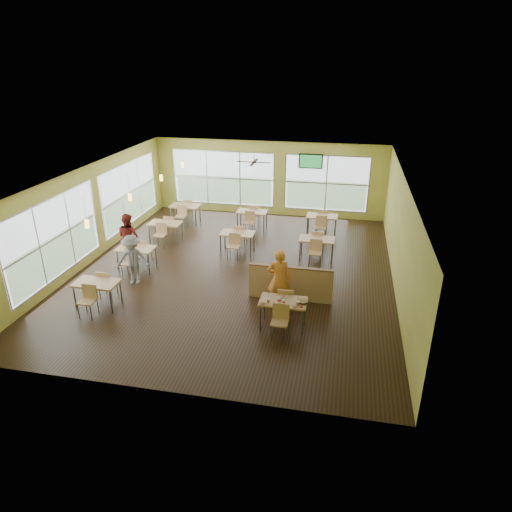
% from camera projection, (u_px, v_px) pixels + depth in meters
% --- Properties ---
extents(room, '(12.00, 12.04, 3.20)m').
position_uv_depth(room, '(235.00, 225.00, 14.30)').
color(room, black).
rests_on(room, ground).
extents(window_bays, '(9.24, 10.24, 2.38)m').
position_uv_depth(window_bays, '(188.00, 197.00, 17.59)').
color(window_bays, white).
rests_on(window_bays, room).
extents(main_table, '(1.22, 1.52, 0.87)m').
position_uv_depth(main_table, '(283.00, 305.00, 11.63)').
color(main_table, tan).
rests_on(main_table, floor).
extents(half_wall_divider, '(2.40, 0.14, 1.04)m').
position_uv_depth(half_wall_divider, '(290.00, 283.00, 12.97)').
color(half_wall_divider, tan).
rests_on(half_wall_divider, floor).
extents(dining_tables, '(6.92, 8.72, 0.87)m').
position_uv_depth(dining_tables, '(218.00, 232.00, 16.42)').
color(dining_tables, tan).
rests_on(dining_tables, floor).
extents(pendant_lights, '(0.11, 7.31, 0.86)m').
position_uv_depth(pendant_lights, '(146.00, 187.00, 15.15)').
color(pendant_lights, '#2D2119').
rests_on(pendant_lights, ceiling).
extents(ceiling_fan, '(1.25, 1.25, 0.29)m').
position_uv_depth(ceiling_fan, '(254.00, 162.00, 16.45)').
color(ceiling_fan, '#2D2119').
rests_on(ceiling_fan, ceiling).
extents(tv_backwall, '(1.00, 0.07, 0.60)m').
position_uv_depth(tv_backwall, '(311.00, 161.00, 18.92)').
color(tv_backwall, black).
rests_on(tv_backwall, wall_back).
extents(man_plaid, '(0.70, 0.53, 1.74)m').
position_uv_depth(man_plaid, '(279.00, 279.00, 12.46)').
color(man_plaid, orange).
rests_on(man_plaid, floor).
extents(patron_maroon, '(0.96, 0.85, 1.64)m').
position_uv_depth(patron_maroon, '(128.00, 237.00, 15.50)').
color(patron_maroon, maroon).
rests_on(patron_maroon, floor).
extents(patron_grey, '(1.09, 0.73, 1.57)m').
position_uv_depth(patron_grey, '(133.00, 260.00, 13.83)').
color(patron_grey, slate).
rests_on(patron_grey, floor).
extents(cup_blue, '(0.09, 0.09, 0.34)m').
position_uv_depth(cup_blue, '(268.00, 300.00, 11.46)').
color(cup_blue, white).
rests_on(cup_blue, main_table).
extents(cup_yellow, '(0.11, 0.11, 0.38)m').
position_uv_depth(cup_yellow, '(279.00, 300.00, 11.47)').
color(cup_yellow, white).
rests_on(cup_yellow, main_table).
extents(cup_red_near, '(0.09, 0.09, 0.31)m').
position_uv_depth(cup_red_near, '(284.00, 302.00, 11.41)').
color(cup_red_near, white).
rests_on(cup_red_near, main_table).
extents(cup_red_far, '(0.09, 0.09, 0.31)m').
position_uv_depth(cup_red_far, '(298.00, 303.00, 11.34)').
color(cup_red_far, white).
rests_on(cup_red_far, main_table).
extents(food_basket, '(0.26, 0.26, 0.06)m').
position_uv_depth(food_basket, '(303.00, 302.00, 11.46)').
color(food_basket, black).
rests_on(food_basket, main_table).
extents(ketchup_cup, '(0.06, 0.06, 0.02)m').
position_uv_depth(ketchup_cup, '(301.00, 307.00, 11.26)').
color(ketchup_cup, '#9F0F00').
rests_on(ketchup_cup, main_table).
extents(wrapper_left, '(0.16, 0.15, 0.04)m').
position_uv_depth(wrapper_left, '(263.00, 303.00, 11.44)').
color(wrapper_left, '#987449').
rests_on(wrapper_left, main_table).
extents(wrapper_mid, '(0.23, 0.21, 0.05)m').
position_uv_depth(wrapper_mid, '(281.00, 298.00, 11.66)').
color(wrapper_mid, '#987449').
rests_on(wrapper_mid, main_table).
extents(wrapper_right, '(0.16, 0.15, 0.03)m').
position_uv_depth(wrapper_right, '(295.00, 306.00, 11.28)').
color(wrapper_right, '#987449').
rests_on(wrapper_right, main_table).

